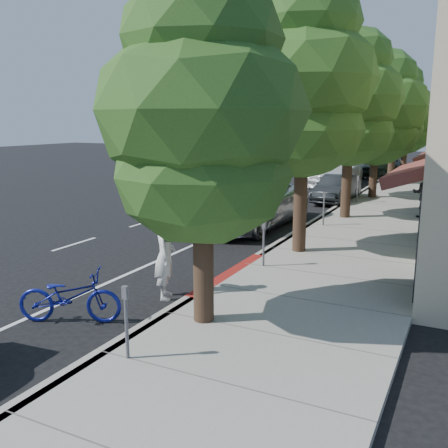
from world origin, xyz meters
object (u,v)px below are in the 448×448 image
Objects in this scene: street_tree_1 at (304,83)px; bicycle at (70,296)px; street_tree_0 at (202,117)px; silver_suv at (248,204)px; dark_suv_far at (381,165)px; street_tree_5 at (407,119)px; white_pickup at (337,171)px; street_tree_2 at (351,100)px; pedestrian at (425,194)px; street_tree_3 at (377,109)px; cyclist at (165,256)px; street_tree_4 at (395,108)px; dark_sedan at (337,189)px.

street_tree_1 is 8.71m from bicycle.
street_tree_1 reaches higher than street_tree_0.
silver_suv reaches higher than dark_suv_far.
street_tree_5 is at bearing 42.20° from dark_suv_far.
street_tree_1 is at bearing -81.33° from white_pickup.
street_tree_5 is 1.08× the size of white_pickup.
street_tree_0 is 1.27× the size of dark_suv_far.
street_tree_2 is 3.86× the size of pedestrian.
street_tree_3 is 3.75× the size of cyclist.
street_tree_2 is at bearing -37.55° from cyclist.
silver_suv is 3.26× the size of pedestrian.
street_tree_0 is 18.01m from street_tree_3.
street_tree_0 is 30.00m from street_tree_5.
street_tree_5 is at bearing 90.00° from street_tree_0.
white_pickup is at bearing 105.88° from street_tree_2.
street_tree_4 is 1.22× the size of white_pickup.
pedestrian reaches higher than dark_sedan.
street_tree_2 reaches higher than dark_suv_far.
street_tree_3 reaches higher than street_tree_5.
street_tree_1 is at bearing -79.22° from dark_sedan.
dark_sedan is (-1.48, 4.50, -4.14)m from street_tree_2.
pedestrian is at bearing -59.83° from white_pickup.
street_tree_2 reaches higher than dark_sedan.
silver_suv is (-3.10, -8.86, -3.71)m from street_tree_3.
street_tree_2 reaches higher than street_tree_5.
silver_suv is (-0.56, 10.14, 0.34)m from bicycle.
street_tree_4 is 3.73× the size of cyclist.
street_tree_2 is 4.85m from pedestrian.
pedestrian reaches higher than dark_suv_far.
bicycle is (-2.54, -1.00, -3.55)m from street_tree_0.
dark_sedan is (-1.48, 16.50, -3.43)m from street_tree_0.
white_pickup is at bearing -101.16° from dark_suv_far.
street_tree_1 reaches higher than dark_sedan.
white_pickup is 6.26m from dark_suv_far.
silver_suv reaches higher than bicycle.
street_tree_0 is at bearing 74.50° from pedestrian.
silver_suv is 19.86m from dark_suv_far.
silver_suv is at bearing -109.28° from street_tree_3.
cyclist is at bearing -87.69° from dark_sedan.
street_tree_2 is at bearing -69.02° from dark_sedan.
silver_suv is at bearing -137.30° from street_tree_2.
pedestrian is (4.48, 12.22, 0.12)m from cyclist.
dark_sedan is 0.79× the size of dark_suv_far.
bicycle is 10.16m from silver_suv.
bicycle is 23.91m from white_pickup.
dark_sedan is at bearing 108.23° from street_tree_2.
street_tree_1 reaches higher than street_tree_4.
street_tree_4 is 1.84× the size of dark_sedan.
street_tree_1 is 6.01m from street_tree_2.
street_tree_3 is 11.62m from dark_suv_far.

